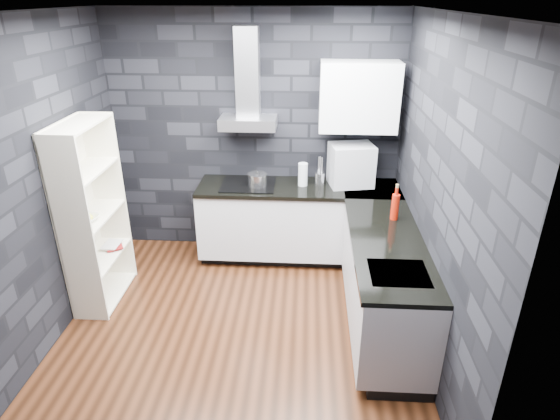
# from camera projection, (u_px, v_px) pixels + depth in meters

# --- Properties ---
(ground) EXTENTS (3.20, 3.20, 0.00)m
(ground) POSITION_uv_depth(u_px,v_px,m) (239.00, 327.00, 4.33)
(ground) COLOR #442211
(ceiling) EXTENTS (3.20, 3.20, 0.00)m
(ceiling) POSITION_uv_depth(u_px,v_px,m) (225.00, 11.00, 3.20)
(ceiling) COLOR white
(wall_back) EXTENTS (3.20, 0.05, 2.70)m
(wall_back) POSITION_uv_depth(u_px,v_px,m) (255.00, 137.00, 5.24)
(wall_back) COLOR black
(wall_back) RESTS_ON ground
(wall_front) EXTENTS (3.20, 0.05, 2.70)m
(wall_front) POSITION_uv_depth(u_px,v_px,m) (183.00, 321.00, 2.30)
(wall_front) COLOR black
(wall_front) RESTS_ON ground
(wall_left) EXTENTS (0.05, 3.20, 2.70)m
(wall_left) POSITION_uv_depth(u_px,v_px,m) (38.00, 188.00, 3.86)
(wall_left) COLOR black
(wall_left) RESTS_ON ground
(wall_right) EXTENTS (0.05, 3.20, 2.70)m
(wall_right) POSITION_uv_depth(u_px,v_px,m) (438.00, 198.00, 3.68)
(wall_right) COLOR black
(wall_right) RESTS_ON ground
(toekick_back) EXTENTS (2.18, 0.50, 0.10)m
(toekick_back) POSITION_uv_depth(u_px,v_px,m) (297.00, 252.00, 5.50)
(toekick_back) COLOR black
(toekick_back) RESTS_ON ground
(toekick_right) EXTENTS (0.50, 1.78, 0.10)m
(toekick_right) POSITION_uv_depth(u_px,v_px,m) (384.00, 321.00, 4.33)
(toekick_right) COLOR black
(toekick_right) RESTS_ON ground
(counter_back_cab) EXTENTS (2.20, 0.60, 0.76)m
(counter_back_cab) POSITION_uv_depth(u_px,v_px,m) (298.00, 220.00, 5.28)
(counter_back_cab) COLOR silver
(counter_back_cab) RESTS_ON ground
(counter_right_cab) EXTENTS (0.60, 1.80, 0.76)m
(counter_right_cab) POSITION_uv_depth(u_px,v_px,m) (384.00, 282.00, 4.15)
(counter_right_cab) COLOR silver
(counter_right_cab) RESTS_ON ground
(counter_back_top) EXTENTS (2.20, 0.62, 0.04)m
(counter_back_top) POSITION_uv_depth(u_px,v_px,m) (298.00, 188.00, 5.10)
(counter_back_top) COLOR black
(counter_back_top) RESTS_ON counter_back_cab
(counter_right_top) EXTENTS (0.62, 1.80, 0.04)m
(counter_right_top) POSITION_uv_depth(u_px,v_px,m) (387.00, 243.00, 3.98)
(counter_right_top) COLOR black
(counter_right_top) RESTS_ON counter_right_cab
(counter_corner_top) EXTENTS (0.62, 0.62, 0.04)m
(counter_corner_top) POSITION_uv_depth(u_px,v_px,m) (372.00, 189.00, 5.07)
(counter_corner_top) COLOR black
(counter_corner_top) RESTS_ON counter_right_cab
(hood_body) EXTENTS (0.60, 0.34, 0.12)m
(hood_body) POSITION_uv_depth(u_px,v_px,m) (248.00, 123.00, 4.97)
(hood_body) COLOR silver
(hood_body) RESTS_ON wall_back
(hood_chimney) EXTENTS (0.24, 0.20, 0.90)m
(hood_chimney) POSITION_uv_depth(u_px,v_px,m) (248.00, 72.00, 4.82)
(hood_chimney) COLOR silver
(hood_chimney) RESTS_ON hood_body
(upper_cabinet) EXTENTS (0.80, 0.35, 0.70)m
(upper_cabinet) POSITION_uv_depth(u_px,v_px,m) (359.00, 97.00, 4.78)
(upper_cabinet) COLOR white
(upper_cabinet) RESTS_ON wall_back
(cooktop) EXTENTS (0.58, 0.50, 0.01)m
(cooktop) POSITION_uv_depth(u_px,v_px,m) (248.00, 184.00, 5.13)
(cooktop) COLOR black
(cooktop) RESTS_ON counter_back_top
(sink_rim) EXTENTS (0.44, 0.40, 0.01)m
(sink_rim) POSITION_uv_depth(u_px,v_px,m) (399.00, 273.00, 3.52)
(sink_rim) COLOR silver
(sink_rim) RESTS_ON counter_right_top
(pot) EXTENTS (0.23, 0.23, 0.12)m
(pot) POSITION_uv_depth(u_px,v_px,m) (257.00, 180.00, 5.07)
(pot) COLOR silver
(pot) RESTS_ON cooktop
(glass_vase) EXTENTS (0.13, 0.13, 0.25)m
(glass_vase) POSITION_uv_depth(u_px,v_px,m) (303.00, 174.00, 5.07)
(glass_vase) COLOR white
(glass_vase) RESTS_ON counter_back_top
(storage_jar) EXTENTS (0.11, 0.11, 0.12)m
(storage_jar) POSITION_uv_depth(u_px,v_px,m) (303.00, 180.00, 5.12)
(storage_jar) COLOR #C2B187
(storage_jar) RESTS_ON counter_back_top
(utensil_crock) EXTENTS (0.13, 0.13, 0.13)m
(utensil_crock) POSITION_uv_depth(u_px,v_px,m) (319.00, 179.00, 5.12)
(utensil_crock) COLOR silver
(utensil_crock) RESTS_ON counter_back_top
(appliance_garage) EXTENTS (0.51, 0.43, 0.45)m
(appliance_garage) POSITION_uv_depth(u_px,v_px,m) (351.00, 165.00, 5.06)
(appliance_garage) COLOR #B2B3BA
(appliance_garage) RESTS_ON counter_back_top
(red_bottle) EXTENTS (0.07, 0.07, 0.25)m
(red_bottle) POSITION_uv_depth(u_px,v_px,m) (395.00, 207.00, 4.31)
(red_bottle) COLOR #9D1808
(red_bottle) RESTS_ON counter_right_top
(bookshelf) EXTENTS (0.48, 0.85, 1.80)m
(bookshelf) POSITION_uv_depth(u_px,v_px,m) (93.00, 216.00, 4.42)
(bookshelf) COLOR white
(bookshelf) RESTS_ON ground
(fruit_bowl) EXTENTS (0.26, 0.26, 0.05)m
(fruit_bowl) POSITION_uv_depth(u_px,v_px,m) (86.00, 219.00, 4.28)
(fruit_bowl) COLOR white
(fruit_bowl) RESTS_ON bookshelf
(book_red) EXTENTS (0.15, 0.09, 0.21)m
(book_red) POSITION_uv_depth(u_px,v_px,m) (104.00, 239.00, 4.68)
(book_red) COLOR maroon
(book_red) RESTS_ON bookshelf
(book_second) EXTENTS (0.16, 0.02, 0.22)m
(book_second) POSITION_uv_depth(u_px,v_px,m) (103.00, 235.00, 4.71)
(book_second) COLOR #B2B2B2
(book_second) RESTS_ON bookshelf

